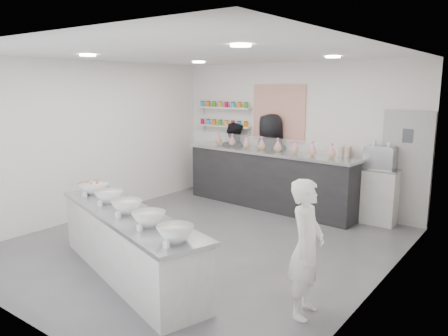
# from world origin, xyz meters

# --- Properties ---
(floor) EXTENTS (6.00, 6.00, 0.00)m
(floor) POSITION_xyz_m (0.00, 0.00, 0.00)
(floor) COLOR #515156
(floor) RESTS_ON ground
(ceiling) EXTENTS (6.00, 6.00, 0.00)m
(ceiling) POSITION_xyz_m (0.00, 0.00, 3.00)
(ceiling) COLOR white
(ceiling) RESTS_ON floor
(back_wall) EXTENTS (5.50, 0.00, 5.50)m
(back_wall) POSITION_xyz_m (0.00, 3.00, 1.50)
(back_wall) COLOR white
(back_wall) RESTS_ON floor
(left_wall) EXTENTS (0.00, 6.00, 6.00)m
(left_wall) POSITION_xyz_m (-2.75, 0.00, 1.50)
(left_wall) COLOR white
(left_wall) RESTS_ON floor
(right_wall) EXTENTS (0.00, 6.00, 6.00)m
(right_wall) POSITION_xyz_m (2.75, 0.00, 1.50)
(right_wall) COLOR white
(right_wall) RESTS_ON floor
(back_door) EXTENTS (0.88, 0.04, 2.10)m
(back_door) POSITION_xyz_m (2.30, 2.97, 1.05)
(back_door) COLOR #9F9F9C
(back_door) RESTS_ON floor
(pattern_panel) EXTENTS (1.25, 0.03, 1.20)m
(pattern_panel) POSITION_xyz_m (-0.35, 2.98, 1.95)
(pattern_panel) COLOR #CC442F
(pattern_panel) RESTS_ON back_wall
(jar_shelf_lower) EXTENTS (1.45, 0.22, 0.04)m
(jar_shelf_lower) POSITION_xyz_m (-1.75, 2.90, 1.60)
(jar_shelf_lower) COLOR silver
(jar_shelf_lower) RESTS_ON back_wall
(jar_shelf_upper) EXTENTS (1.45, 0.22, 0.04)m
(jar_shelf_upper) POSITION_xyz_m (-1.75, 2.90, 2.02)
(jar_shelf_upper) COLOR silver
(jar_shelf_upper) RESTS_ON back_wall
(preserve_jars) EXTENTS (1.45, 0.10, 0.56)m
(preserve_jars) POSITION_xyz_m (-1.75, 2.88, 1.88)
(preserve_jars) COLOR #E4003F
(preserve_jars) RESTS_ON jar_shelf_lower
(downlight_0) EXTENTS (0.24, 0.24, 0.02)m
(downlight_0) POSITION_xyz_m (-1.40, -1.00, 2.98)
(downlight_0) COLOR white
(downlight_0) RESTS_ON ceiling
(downlight_1) EXTENTS (0.24, 0.24, 0.02)m
(downlight_1) POSITION_xyz_m (1.40, -1.00, 2.98)
(downlight_1) COLOR white
(downlight_1) RESTS_ON ceiling
(downlight_2) EXTENTS (0.24, 0.24, 0.02)m
(downlight_2) POSITION_xyz_m (-1.40, 1.60, 2.98)
(downlight_2) COLOR white
(downlight_2) RESTS_ON ceiling
(downlight_3) EXTENTS (0.24, 0.24, 0.02)m
(downlight_3) POSITION_xyz_m (1.40, 1.60, 2.98)
(downlight_3) COLOR white
(downlight_3) RESTS_ON ceiling
(prep_counter) EXTENTS (3.31, 1.69, 0.88)m
(prep_counter) POSITION_xyz_m (-0.05, -1.51, 0.44)
(prep_counter) COLOR #BBBCB7
(prep_counter) RESTS_ON floor
(back_bar) EXTENTS (3.91, 0.98, 1.20)m
(back_bar) POSITION_xyz_m (-0.28, 2.50, 0.60)
(back_bar) COLOR black
(back_bar) RESTS_ON floor
(sneeze_guard) EXTENTS (3.81, 0.28, 0.33)m
(sneeze_guard) POSITION_xyz_m (-0.30, 2.17, 1.36)
(sneeze_guard) COLOR white
(sneeze_guard) RESTS_ON back_bar
(espresso_ledge) EXTENTS (1.40, 0.44, 1.04)m
(espresso_ledge) POSITION_xyz_m (1.55, 2.78, 0.52)
(espresso_ledge) COLOR #BBBCB7
(espresso_ledge) RESTS_ON floor
(espresso_machine) EXTENTS (0.53, 0.36, 0.40)m
(espresso_machine) POSITION_xyz_m (1.90, 2.78, 1.24)
(espresso_machine) COLOR #93969E
(espresso_machine) RESTS_ON espresso_ledge
(cup_stacks) EXTENTS (0.24, 0.24, 0.35)m
(cup_stacks) POSITION_xyz_m (1.22, 2.78, 1.21)
(cup_stacks) COLOR #C9B696
(cup_stacks) RESTS_ON espresso_ledge
(prep_bowls) EXTENTS (3.03, 1.41, 0.17)m
(prep_bowls) POSITION_xyz_m (-0.05, -1.51, 0.97)
(prep_bowls) COLOR white
(prep_bowls) RESTS_ON prep_counter
(label_cards) EXTENTS (2.66, 0.04, 0.07)m
(label_cards) POSITION_xyz_m (0.11, -2.02, 0.92)
(label_cards) COLOR white
(label_cards) RESTS_ON prep_counter
(cookie_bags) EXTENTS (2.96, 0.37, 0.28)m
(cookie_bags) POSITION_xyz_m (-0.28, 2.50, 1.34)
(cookie_bags) COLOR #DE6291
(cookie_bags) RESTS_ON back_bar
(woman_prep) EXTENTS (0.46, 0.62, 1.56)m
(woman_prep) POSITION_xyz_m (2.31, -1.02, 0.78)
(woman_prep) COLOR white
(woman_prep) RESTS_ON floor
(staff_left) EXTENTS (0.96, 0.82, 1.71)m
(staff_left) POSITION_xyz_m (-1.35, 2.75, 0.86)
(staff_left) COLOR black
(staff_left) RESTS_ON floor
(staff_right) EXTENTS (1.07, 0.83, 1.95)m
(staff_right) POSITION_xyz_m (-0.41, 2.75, 0.97)
(staff_right) COLOR black
(staff_right) RESTS_ON floor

